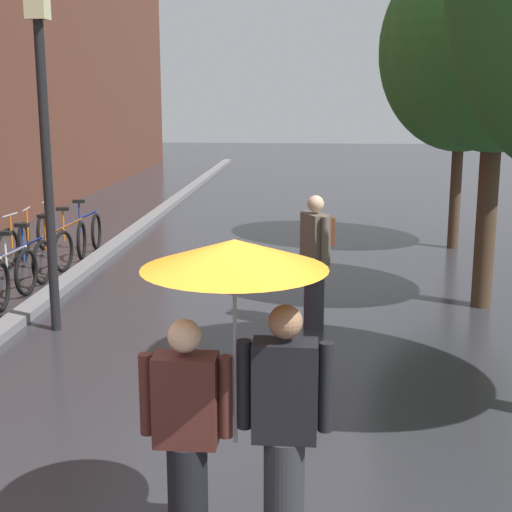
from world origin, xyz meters
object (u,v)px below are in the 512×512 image
parked_bicycle_6 (35,248)px  couple_under_umbrella (236,352)px  street_tree_1 (498,41)px  parked_bicycle_7 (53,240)px  pedestrian_walking_midground (316,258)px  street_lamp_post (45,139)px  street_tree_2 (464,50)px  parked_bicycle_5 (12,259)px  parked_bicycle_8 (70,230)px

parked_bicycle_6 → couple_under_umbrella: size_ratio=0.55×
street_tree_1 → parked_bicycle_7: (-7.02, 2.35, -3.23)m
street_tree_1 → pedestrian_walking_midground: street_tree_1 is taller
parked_bicycle_7 → street_lamp_post: bearing=-70.0°
parked_bicycle_6 → parked_bicycle_7: 0.77m
pedestrian_walking_midground → parked_bicycle_7: bearing=143.1°
parked_bicycle_7 → pedestrian_walking_midground: 5.89m
street_tree_1 → pedestrian_walking_midground: 3.76m
street_tree_2 → parked_bicycle_5: (-7.40, -3.32, -3.32)m
street_tree_2 → pedestrian_walking_midground: 6.48m
parked_bicycle_8 → pedestrian_walking_midground: 6.50m
street_tree_2 → parked_bicycle_7: 8.21m
parked_bicycle_8 → street_lamp_post: 5.44m
parked_bicycle_6 → pedestrian_walking_midground: (4.72, -2.75, 0.53)m
parked_bicycle_7 → street_lamp_post: 4.62m
pedestrian_walking_midground → street_tree_2: bearing=63.4°
street_lamp_post → parked_bicycle_5: bearing=123.3°
street_tree_2 → parked_bicycle_5: 8.76m
street_tree_1 → parked_bicycle_7: bearing=161.5°
street_tree_1 → street_lamp_post: street_tree_1 is taller
street_tree_1 → parked_bicycle_6: street_tree_1 is taller
couple_under_umbrella → street_lamp_post: size_ratio=0.51×
parked_bicycle_6 → street_lamp_post: (1.45, -3.13, 2.03)m
parked_bicycle_7 → parked_bicycle_8: (-0.00, 0.94, 0.00)m
parked_bicycle_5 → pedestrian_walking_midground: pedestrian_walking_midground is taller
parked_bicycle_6 → parked_bicycle_7: size_ratio=1.00×
street_tree_1 → parked_bicycle_8: bearing=154.9°
parked_bicycle_7 → pedestrian_walking_midground: size_ratio=0.68×
street_tree_1 → parked_bicycle_7: street_tree_1 is taller
parked_bicycle_7 → parked_bicycle_8: size_ratio=1.03×
street_lamp_post → parked_bicycle_8: bearing=106.4°
parked_bicycle_6 → parked_bicycle_7: (0.03, 0.77, 0.00)m
street_tree_1 → couple_under_umbrella: 7.06m
parked_bicycle_8 → street_lamp_post: bearing=-73.6°
street_tree_2 → parked_bicycle_5: street_tree_2 is taller
parked_bicycle_7 → pedestrian_walking_midground: pedestrian_walking_midground is taller
parked_bicycle_6 → street_lamp_post: size_ratio=0.28×
street_tree_1 → parked_bicycle_5: bearing=174.1°
couple_under_umbrella → street_lamp_post: street_lamp_post is taller
couple_under_umbrella → pedestrian_walking_midground: bearing=84.6°
parked_bicycle_5 → parked_bicycle_6: same height
parked_bicycle_8 → pedestrian_walking_midground: (4.70, -4.46, 0.53)m
parked_bicycle_7 → parked_bicycle_6: bearing=-92.1°
parked_bicycle_8 → couple_under_umbrella: 10.35m
street_tree_2 → parked_bicycle_5: bearing=-155.8°
parked_bicycle_7 → street_tree_2: bearing=13.1°
couple_under_umbrella → parked_bicycle_8: bearing=114.3°
street_tree_1 → parked_bicycle_5: size_ratio=4.51×
street_tree_2 → parked_bicycle_6: 8.43m
parked_bicycle_6 → parked_bicycle_8: 1.71m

